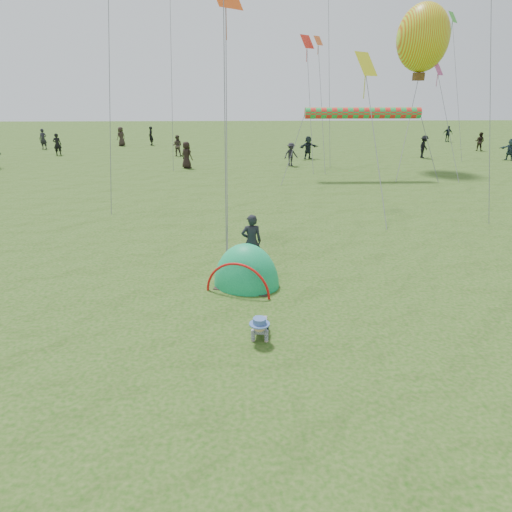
{
  "coord_description": "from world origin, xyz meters",
  "views": [
    {
      "loc": [
        -1.28,
        -9.27,
        5.18
      ],
      "look_at": [
        -0.86,
        2.03,
        1.0
      ],
      "focal_mm": 32.0,
      "sensor_mm": 36.0,
      "label": 1
    }
  ],
  "objects_px": {
    "popup_tent": "(246,285)",
    "balloon_kite": "(422,42)",
    "standing_adult": "(251,242)",
    "crawling_toddler": "(260,325)"
  },
  "relations": [
    {
      "from": "popup_tent",
      "to": "standing_adult",
      "type": "bearing_deg",
      "value": 102.78
    },
    {
      "from": "popup_tent",
      "to": "balloon_kite",
      "type": "relative_size",
      "value": 0.53
    },
    {
      "from": "crawling_toddler",
      "to": "popup_tent",
      "type": "relative_size",
      "value": 0.33
    },
    {
      "from": "balloon_kite",
      "to": "popup_tent",
      "type": "bearing_deg",
      "value": -120.51
    },
    {
      "from": "crawling_toddler",
      "to": "popup_tent",
      "type": "distance_m",
      "value": 2.92
    },
    {
      "from": "popup_tent",
      "to": "balloon_kite",
      "type": "bearing_deg",
      "value": 80.45
    },
    {
      "from": "popup_tent",
      "to": "balloon_kite",
      "type": "distance_m",
      "value": 24.03
    },
    {
      "from": "balloon_kite",
      "to": "crawling_toddler",
      "type": "bearing_deg",
      "value": -116.65
    },
    {
      "from": "standing_adult",
      "to": "balloon_kite",
      "type": "distance_m",
      "value": 22.66
    },
    {
      "from": "standing_adult",
      "to": "balloon_kite",
      "type": "height_order",
      "value": "balloon_kite"
    }
  ]
}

